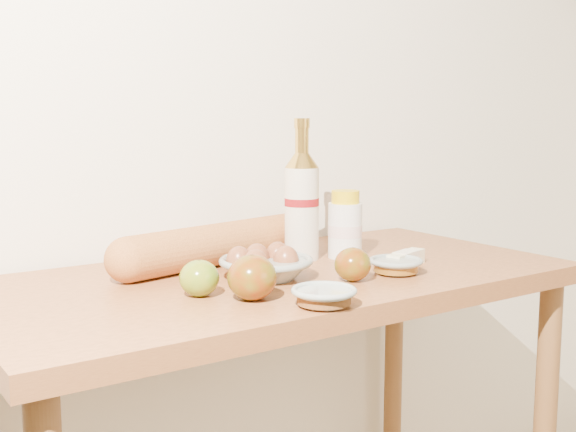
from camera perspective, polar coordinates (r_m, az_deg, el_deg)
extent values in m
cube|color=white|center=(1.72, -6.85, 10.66)|extent=(3.50, 0.02, 2.60)
cube|color=#AB6737|center=(1.48, -0.66, -5.25)|extent=(1.20, 0.60, 0.04)
cylinder|color=brown|center=(2.13, 8.29, -13.82)|extent=(0.05, 0.05, 0.86)
cylinder|color=beige|center=(1.59, 1.09, 0.17)|extent=(0.09, 0.09, 0.20)
cylinder|color=maroon|center=(1.59, 1.09, 1.13)|extent=(0.09, 0.09, 0.02)
cone|color=gold|center=(1.58, 1.10, 4.42)|extent=(0.09, 0.09, 0.03)
cylinder|color=gold|center=(1.58, 1.10, 5.98)|extent=(0.04, 0.04, 0.05)
cylinder|color=gold|center=(1.57, 1.11, 7.35)|extent=(0.04, 0.04, 0.02)
cylinder|color=white|center=(1.62, 4.53, -1.15)|extent=(0.08, 0.08, 0.12)
cylinder|color=beige|center=(1.62, 4.53, -1.15)|extent=(0.08, 0.08, 0.03)
cylinder|color=yellow|center=(1.61, 4.56, 1.52)|extent=(0.06, 0.06, 0.03)
torus|color=gray|center=(1.41, -1.74, -3.56)|extent=(0.19, 0.19, 0.01)
ellipsoid|color=brown|center=(1.38, -2.59, -3.97)|extent=(0.05, 0.05, 0.06)
ellipsoid|color=brown|center=(1.42, -0.16, -3.65)|extent=(0.05, 0.05, 0.06)
ellipsoid|color=brown|center=(1.44, -2.48, -3.44)|extent=(0.05, 0.05, 0.06)
ellipsoid|color=brown|center=(1.41, -3.89, -3.69)|extent=(0.05, 0.05, 0.06)
ellipsoid|color=brown|center=(1.46, -0.82, -3.30)|extent=(0.05, 0.05, 0.06)
cylinder|color=#C77B3C|center=(1.54, -5.64, -2.25)|extent=(0.46, 0.18, 0.09)
sphere|color=#C77B3C|center=(1.41, -12.55, -3.40)|extent=(0.11, 0.11, 0.09)
sphere|color=#C77B3C|center=(1.70, 0.09, -1.28)|extent=(0.11, 0.11, 0.09)
ellipsoid|color=olive|center=(1.29, -7.03, -4.90)|extent=(0.08, 0.08, 0.07)
cylinder|color=#443016|center=(1.28, -7.05, -3.69)|extent=(0.01, 0.01, 0.01)
ellipsoid|color=maroon|center=(1.25, -2.86, -4.88)|extent=(0.09, 0.09, 0.08)
cylinder|color=#4C3519|center=(1.25, -2.87, -3.36)|extent=(0.01, 0.01, 0.01)
ellipsoid|color=#910F07|center=(1.40, 5.13, -3.83)|extent=(0.08, 0.08, 0.07)
cylinder|color=#4F361A|center=(1.39, 5.15, -2.71)|extent=(0.01, 0.01, 0.01)
torus|color=#96A49E|center=(1.22, 2.86, -5.90)|extent=(0.14, 0.14, 0.01)
cylinder|color=brown|center=(1.22, 2.86, -6.42)|extent=(0.11, 0.11, 0.02)
torus|color=gray|center=(1.47, 8.52, -3.53)|extent=(0.12, 0.12, 0.01)
cylinder|color=brown|center=(1.48, 8.51, -3.95)|extent=(0.10, 0.10, 0.02)
cube|color=beige|center=(1.55, 9.30, -3.38)|extent=(0.12, 0.07, 0.03)
cube|color=beige|center=(1.55, 9.30, -3.38)|extent=(0.07, 0.05, 0.03)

